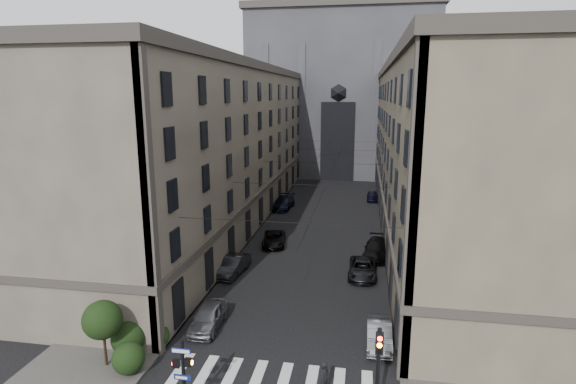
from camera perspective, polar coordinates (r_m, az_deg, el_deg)
The scene contains 19 objects.
sidewalk_left at distance 56.69m, azimuth -6.26°, elevation -3.35°, with size 7.00×80.00×0.15m, color #383533.
sidewalk_right at distance 54.97m, azimuth 15.38°, elevation -4.23°, with size 7.00×80.00×0.15m, color #383533.
zebra_crossing at distance 26.77m, azimuth -2.24°, elevation -22.57°, with size 11.00×3.20×0.01m, color beige.
building_left at distance 55.81m, azimuth -9.41°, elevation 6.01°, with size 13.60×60.60×18.85m.
building_right at distance 53.55m, azimuth 19.08°, elevation 5.24°, with size 13.60×60.60×18.85m.
gothic_tower at distance 91.59m, azimuth 6.87°, elevation 13.79°, with size 35.00×23.00×58.00m.
pedestrian_signal_left at distance 23.62m, azimuth -13.17°, elevation -21.42°, with size 1.02×0.38×4.00m.
traffic_light_right at distance 22.01m, azimuth 11.37°, elevation -21.08°, with size 0.34×0.50×5.20m.
shrub_cluster at distance 28.66m, azimuth -20.38°, elevation -16.65°, with size 3.90×4.40×3.90m.
tram_wires at distance 52.93m, azimuth 4.47°, elevation 3.51°, with size 14.00×60.00×0.43m.
car_left_near at distance 31.56m, azimuth -10.08°, elevation -15.33°, with size 1.82×4.51×1.54m, color slate.
car_left_midnear at distance 39.75m, azimuth -6.99°, elevation -9.24°, with size 1.63×4.69×1.54m, color black.
car_left_midfar at distance 46.66m, azimuth -1.81°, elevation -5.97°, with size 2.24×4.86×1.35m, color black.
car_left_far at distance 61.13m, azimuth -0.63°, elevation -1.39°, with size 2.32×5.70×1.65m, color black.
car_right_near at distance 29.89m, azimuth 11.50°, elevation -17.19°, with size 1.52×4.35×1.43m, color gray.
car_right_midnear at distance 39.50m, azimuth 9.45°, elevation -9.56°, with size 2.34×5.09×1.41m, color black.
car_right_midfar at distance 44.22m, azimuth 11.19°, elevation -7.08°, with size 2.26×5.56×1.61m, color black.
car_right_far at distance 67.02m, azimuth 10.69°, elevation -0.50°, with size 1.65×4.09×1.39m, color black.
pedestrian at distance 25.23m, azimuth 4.68°, elevation -22.51°, with size 0.67×0.44×1.85m, color black.
Camera 1 is at (4.59, -16.48, 15.32)m, focal length 28.00 mm.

